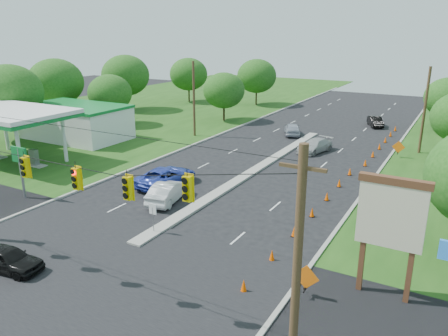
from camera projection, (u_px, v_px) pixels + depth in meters
The scene contains 42 objects.
ground at pixel (83, 278), 22.92m from camera, with size 160.00×160.00×0.00m, color black.
grass_left at pixel (31, 136), 53.57m from camera, with size 40.00×160.00×0.06m, color #1E4714.
cross_street at pixel (83, 278), 22.92m from camera, with size 160.00×14.00×0.02m, color black.
curb_left at pixel (211, 138), 52.57m from camera, with size 0.25×110.00×0.16m, color gray.
curb_right at pixel (386, 162), 43.12m from camera, with size 0.25×110.00×0.16m, color gray.
median at pixel (255, 171), 40.37m from camera, with size 1.00×34.00×0.18m, color gray.
median_sign at pixel (153, 212), 27.46m from camera, with size 0.55×0.06×2.05m.
signal_span at pixel (56, 195), 20.61m from camera, with size 25.60×0.32×9.00m.
utility_pole_far_left at pixel (194, 99), 52.34m from camera, with size 0.28×0.28×9.00m, color #422D1C.
utility_pole_far_right at pixel (425, 111), 44.80m from camera, with size 0.28×0.28×9.00m, color #422D1C.
gas_station at pixel (66, 120), 50.02m from camera, with size 18.40×19.70×5.20m.
pylon_sign at pixel (398, 221), 20.17m from camera, with size 5.90×2.30×6.12m.
cone_0 at pixel (244, 286), 21.58m from camera, with size 0.32×0.32×0.70m, color #FB5100.
cone_1 at pixel (272, 255), 24.49m from camera, with size 0.32×0.32×0.70m, color #FB5100.
cone_2 at pixel (294, 231), 27.40m from camera, with size 0.32×0.32×0.70m, color #FB5100.
cone_3 at pixel (312, 212), 30.30m from camera, with size 0.32×0.32×0.70m, color #FB5100.
cone_4 at pixel (327, 196), 33.21m from camera, with size 0.32×0.32×0.70m, color #FB5100.
cone_5 at pixel (339, 183), 36.12m from camera, with size 0.32×0.32×0.70m, color #FB5100.
cone_6 at pixel (350, 172), 39.03m from camera, with size 0.32×0.32×0.70m, color #FB5100.
cone_7 at pixel (365, 163), 41.66m from camera, with size 0.32×0.32×0.70m, color #FB5100.
cone_8 at pixel (373, 154), 44.57m from camera, with size 0.32×0.32×0.70m, color #FB5100.
cone_9 at pixel (380, 146), 47.47m from camera, with size 0.32×0.32×0.70m, color #FB5100.
cone_10 at pixel (385, 140), 50.38m from camera, with size 0.32×0.32×0.70m, color #FB5100.
cone_11 at pixel (391, 134), 53.29m from camera, with size 0.32×0.32×0.70m, color #FB5100.
cone_12 at pixel (395, 128), 56.20m from camera, with size 0.32×0.32×0.70m, color #FB5100.
work_sign_0 at pixel (306, 278), 20.86m from camera, with size 1.27×0.58×1.37m.
work_sign_1 at pixel (369, 189), 32.50m from camera, with size 1.27×0.58×1.37m.
work_sign_2 at pixel (398, 148), 44.13m from camera, with size 1.27×0.58×1.37m.
tree_1 at pixel (9, 93), 50.23m from camera, with size 7.56×7.56×8.82m.
tree_2 at pixel (110, 93), 58.70m from camera, with size 5.88×5.88×6.86m.
tree_3 at pixel (126, 75), 69.45m from camera, with size 7.56×7.56×8.82m.
tree_4 at pixel (189, 74), 77.73m from camera, with size 6.72×6.72×7.84m.
tree_5 at pixel (224, 90), 61.40m from camera, with size 5.88×5.88×6.86m.
tree_6 at pixel (257, 76), 74.61m from camera, with size 6.72×6.72×7.84m.
tree_12 at pixel (448, 98), 54.95m from camera, with size 5.88×5.88×6.86m.
tree_14 at pixel (56, 82), 60.41m from camera, with size 7.56×7.56×8.82m.
black_sedan at pixel (8, 259), 23.43m from camera, with size 1.62×4.03×1.37m, color black.
white_sedan at pixel (168, 192), 32.93m from camera, with size 1.64×4.70×1.55m, color silver.
blue_pickup at pixel (166, 176), 36.29m from camera, with size 2.68×5.80×1.61m, color #2B40B0.
silver_car_far at pixel (315, 146), 46.38m from camera, with size 1.96×4.81×1.40m, color #ABABAB.
silver_car_oncoming at pixel (292, 129), 53.99m from camera, with size 1.80×4.47×1.52m, color #9AA0B0.
dark_car_receding at pixel (375, 122), 58.78m from camera, with size 1.45×4.17×1.37m, color black.
Camera 1 is at (16.35, -13.88, 12.40)m, focal length 35.00 mm.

